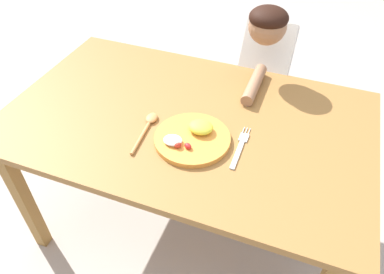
{
  "coord_description": "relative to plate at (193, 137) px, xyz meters",
  "views": [
    {
      "loc": [
        0.4,
        -0.99,
        1.57
      ],
      "look_at": [
        0.07,
        -0.12,
        0.71
      ],
      "focal_mm": 34.12,
      "sensor_mm": 36.0,
      "label": 1
    }
  ],
  "objects": [
    {
      "name": "spoon",
      "position": [
        -0.18,
        0.01,
        -0.01
      ],
      "size": [
        0.05,
        0.23,
        0.02
      ],
      "rotation": [
        0.0,
        0.0,
        1.66
      ],
      "color": "#C58649",
      "rests_on": "dining_table"
    },
    {
      "name": "fork",
      "position": [
        0.17,
        0.02,
        -0.01
      ],
      "size": [
        0.03,
        0.22,
        0.01
      ],
      "rotation": [
        0.0,
        0.0,
        1.59
      ],
      "color": "silver",
      "rests_on": "dining_table"
    },
    {
      "name": "dining_table",
      "position": [
        -0.07,
        0.11,
        -0.09
      ],
      "size": [
        1.38,
        0.85,
        0.69
      ],
      "color": "olive",
      "rests_on": "ground_plane"
    },
    {
      "name": "plate",
      "position": [
        0.0,
        0.0,
        0.0
      ],
      "size": [
        0.27,
        0.27,
        0.05
      ],
      "color": "orange",
      "rests_on": "dining_table"
    },
    {
      "name": "ground_plane",
      "position": [
        -0.07,
        0.11,
        -0.71
      ],
      "size": [
        8.0,
        8.0,
        0.0
      ],
      "primitive_type": "plane",
      "color": "#B3A69C"
    },
    {
      "name": "person",
      "position": [
        0.13,
        0.62,
        -0.18
      ],
      "size": [
        0.22,
        0.5,
        0.99
      ],
      "rotation": [
        0.0,
        0.0,
        3.14
      ],
      "color": "navy",
      "rests_on": "ground_plane"
    }
  ]
}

